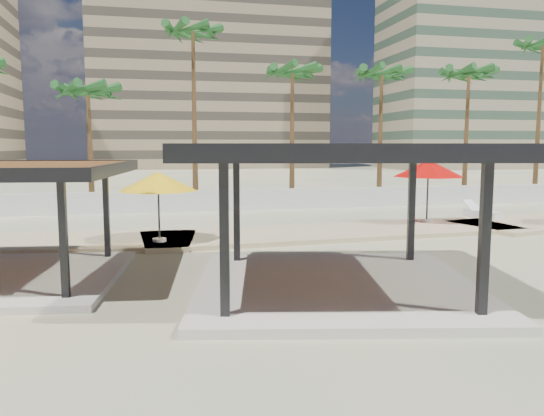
{
  "coord_description": "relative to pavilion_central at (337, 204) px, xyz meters",
  "views": [
    {
      "loc": [
        -5.48,
        -13.84,
        3.69
      ],
      "look_at": [
        -1.24,
        5.17,
        1.4
      ],
      "focal_mm": 35.0,
      "sensor_mm": 36.0,
      "label": 1
    }
  ],
  "objects": [
    {
      "name": "umbrella_c",
      "position": [
        7.77,
        9.5,
        0.43
      ],
      "size": [
        3.88,
        3.88,
        2.88
      ],
      "rotation": [
        0.0,
        0.0,
        -0.23
      ],
      "color": "beige",
      "rests_on": "promenade"
    },
    {
      "name": "palm_h",
      "position": [
        21.98,
        20.02,
        7.94
      ],
      "size": [
        3.0,
        3.0,
        11.48
      ],
      "color": "brown",
      "rests_on": "ground"
    },
    {
      "name": "umbrella_b",
      "position": [
        -4.35,
        7.09,
        0.16
      ],
      "size": [
        3.48,
        3.48,
        2.57
      ],
      "rotation": [
        0.0,
        0.0,
        -0.23
      ],
      "color": "beige",
      "rests_on": "promenade"
    },
    {
      "name": "boundary_wall",
      "position": [
        0.98,
        17.22,
        -1.63
      ],
      "size": [
        56.0,
        0.3,
        1.2
      ],
      "primitive_type": "cube",
      "color": "silver",
      "rests_on": "ground"
    },
    {
      "name": "pavilion_west",
      "position": [
        -8.57,
        2.74,
        -0.3
      ],
      "size": [
        7.11,
        7.11,
        3.23
      ],
      "rotation": [
        0.0,
        0.0,
        -0.12
      ],
      "color": "beige",
      "rests_on": "ground"
    },
    {
      "name": "lounger_b",
      "position": [
        11.32,
        10.46,
        -1.86
      ],
      "size": [
        1.14,
        2.17,
        0.78
      ],
      "rotation": [
        0.0,
        0.0,
        1.81
      ],
      "color": "white",
      "rests_on": "promenade"
    },
    {
      "name": "promenade",
      "position": [
        2.98,
        8.88,
        -2.17
      ],
      "size": [
        44.45,
        7.97,
        0.24
      ],
      "color": "#C6B284",
      "rests_on": "ground"
    },
    {
      "name": "palm_g",
      "position": [
        15.98,
        19.42,
        5.85
      ],
      "size": [
        3.0,
        3.0,
        9.24
      ],
      "color": "brown",
      "rests_on": "ground"
    },
    {
      "name": "building_mid",
      "position": [
        4.98,
        79.22,
        12.04
      ],
      "size": [
        38.0,
        16.0,
        30.4
      ],
      "color": "#847259",
      "rests_on": "ground"
    },
    {
      "name": "palm_c",
      "position": [
        -8.02,
        19.32,
        4.28
      ],
      "size": [
        3.0,
        3.0,
        7.58
      ],
      "color": "brown",
      "rests_on": "ground"
    },
    {
      "name": "palm_d",
      "position": [
        -2.02,
        20.12,
        7.77
      ],
      "size": [
        3.0,
        3.0,
        11.3
      ],
      "color": "brown",
      "rests_on": "ground"
    },
    {
      "name": "palm_f",
      "position": [
        9.98,
        19.82,
        5.74
      ],
      "size": [
        3.0,
        3.0,
        9.12
      ],
      "color": "brown",
      "rests_on": "ground"
    },
    {
      "name": "pavilion_central",
      "position": [
        0.0,
        0.0,
        0.0
      ],
      "size": [
        8.68,
        8.68,
        3.73
      ],
      "rotation": [
        0.0,
        0.0,
        -0.2
      ],
      "color": "beige",
      "rests_on": "ground"
    },
    {
      "name": "building_east",
      "position": [
        48.98,
        67.22,
        15.04
      ],
      "size": [
        32.0,
        15.0,
        36.4
      ],
      "color": "gray",
      "rests_on": "ground"
    },
    {
      "name": "ground",
      "position": [
        0.98,
        1.22,
        -2.23
      ],
      "size": [
        200.0,
        200.0,
        0.0
      ],
      "primitive_type": "plane",
      "color": "#CBBC86",
      "rests_on": "ground"
    },
    {
      "name": "palm_e",
      "position": [
        3.98,
        19.62,
        5.64
      ],
      "size": [
        3.0,
        3.0,
        9.02
      ],
      "color": "brown",
      "rests_on": "ground"
    }
  ]
}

